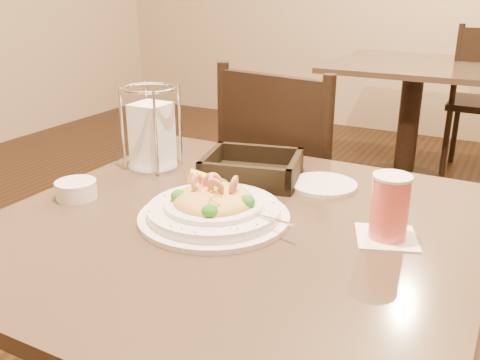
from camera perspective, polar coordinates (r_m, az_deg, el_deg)
The scene contains 9 objects.
main_table at distance 1.15m, azimuth -0.49°, elevation -14.83°, with size 0.90×0.90×0.72m.
background_table at distance 3.29m, azimuth 17.76°, elevation 7.90°, with size 0.91×0.91×0.72m.
dining_chair_near at distance 1.75m, azimuth 5.61°, elevation -1.82°, with size 0.48×0.48×0.93m.
pasta_bowl at distance 1.03m, azimuth -2.80°, elevation -2.89°, with size 0.33×0.30×0.09m.
drink_glass at distance 0.98m, azimuth 15.67°, elevation -2.84°, with size 0.14×0.14×0.12m.
bread_basket at distance 1.24m, azimuth 1.28°, elevation 1.00°, with size 0.25×0.22×0.06m.
napkin_caddy at distance 1.33m, azimuth -9.37°, elevation 4.95°, with size 0.13×0.13×0.20m.
side_plate at distance 1.22m, azimuth 8.89°, elevation -0.51°, with size 0.15×0.15×0.01m, color white.
butter_ramekin at distance 1.19m, azimuth -17.07°, elevation -0.99°, with size 0.09×0.09×0.04m, color white.
Camera 1 is at (0.45, -0.82, 1.16)m, focal length 40.00 mm.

